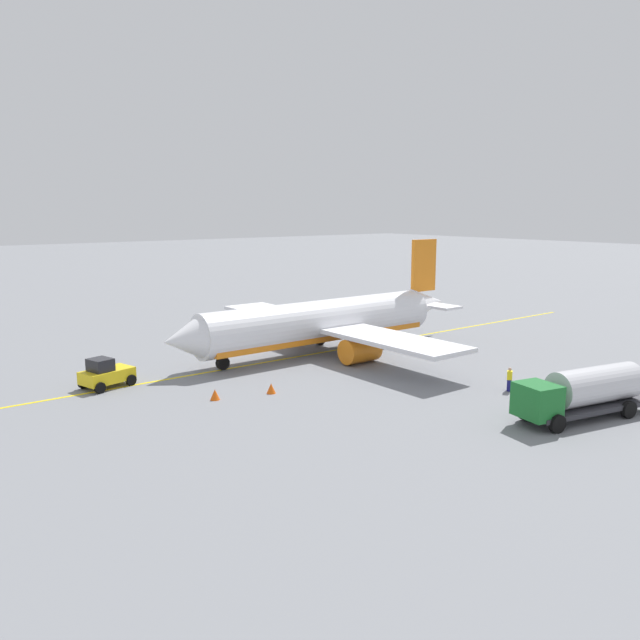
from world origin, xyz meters
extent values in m
plane|color=slate|center=(0.00, 0.00, 0.00)|extent=(400.00, 400.00, 0.00)
cylinder|color=white|center=(0.00, 0.00, 2.88)|extent=(23.78, 3.76, 3.76)
cube|color=orange|center=(0.00, 0.00, 1.85)|extent=(22.46, 3.08, 1.05)
cone|color=white|center=(13.21, 0.00, 2.88)|extent=(3.30, 3.61, 3.61)
cone|color=white|center=(-13.87, 0.00, 3.25)|extent=(4.62, 3.19, 3.19)
cube|color=orange|center=(-13.21, 0.00, 7.16)|extent=(3.20, 0.36, 5.20)
cube|color=white|center=(-13.21, 0.00, 3.28)|extent=(2.40, 8.40, 0.24)
cube|color=white|center=(-1.00, 0.00, 2.41)|extent=(4.80, 29.64, 0.36)
cylinder|color=orange|center=(-0.20, 5.20, 1.16)|extent=(3.20, 2.10, 2.10)
cylinder|color=orange|center=(-0.20, -5.20, 1.16)|extent=(3.20, 2.10, 2.10)
cylinder|color=#4C4C51|center=(9.91, 0.00, 1.15)|extent=(0.24, 0.24, 1.20)
cylinder|color=black|center=(9.91, 0.00, 0.55)|extent=(1.10, 0.40, 1.10)
cylinder|color=#4C4C51|center=(-2.00, 2.60, 1.15)|extent=(0.24, 0.24, 1.20)
cylinder|color=black|center=(-2.00, 2.60, 0.55)|extent=(1.10, 0.40, 1.10)
cylinder|color=#4C4C51|center=(-2.00, -2.60, 1.15)|extent=(0.24, 0.24, 1.20)
cylinder|color=black|center=(-2.00, -2.60, 0.55)|extent=(1.10, 0.40, 1.10)
cube|color=#2D2D33|center=(-2.10, 24.28, 0.70)|extent=(9.47, 4.31, 0.30)
cube|color=#196B28|center=(1.99, 23.43, 1.65)|extent=(2.45, 2.76, 2.00)
cube|color=black|center=(2.87, 23.25, 2.05)|extent=(0.56, 1.99, 0.90)
cylinder|color=silver|center=(-2.69, 24.40, 2.00)|extent=(6.69, 3.54, 2.30)
cylinder|color=black|center=(1.85, 24.74, 0.55)|extent=(1.15, 0.57, 1.10)
cylinder|color=black|center=(1.34, 22.29, 0.55)|extent=(1.15, 0.57, 1.10)
cylinder|color=black|center=(-4.03, 25.96, 0.55)|extent=(1.15, 0.57, 1.10)
cylinder|color=black|center=(-4.54, 23.51, 0.55)|extent=(1.15, 0.57, 1.10)
cube|color=yellow|center=(18.99, -0.74, 0.85)|extent=(3.99, 2.86, 0.90)
cube|color=black|center=(19.47, -0.61, 1.75)|extent=(1.76, 1.91, 0.90)
cylinder|color=black|center=(17.99, -2.04, 0.40)|extent=(0.85, 0.50, 0.80)
cylinder|color=black|center=(17.48, -0.10, 0.40)|extent=(0.85, 0.50, 0.80)
cylinder|color=black|center=(20.50, -1.37, 0.40)|extent=(0.85, 0.50, 0.80)
cylinder|color=black|center=(19.99, 0.56, 0.40)|extent=(0.85, 0.50, 0.80)
cube|color=navy|center=(-3.22, 17.80, 0.42)|extent=(0.54, 0.51, 0.85)
cube|color=yellow|center=(-3.22, 17.80, 1.15)|extent=(0.63, 0.59, 0.60)
sphere|color=tan|center=(-3.22, 17.80, 1.59)|extent=(0.24, 0.24, 0.24)
cone|color=#F2590F|center=(14.35, 6.87, 0.37)|extent=(0.67, 0.67, 0.74)
cone|color=#F2590F|center=(10.50, 7.93, 0.36)|extent=(0.65, 0.65, 0.72)
cube|color=yellow|center=(0.00, 0.00, 0.01)|extent=(74.03, 0.30, 0.01)
camera|label=1|loc=(34.14, 44.02, 12.79)|focal=35.66mm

